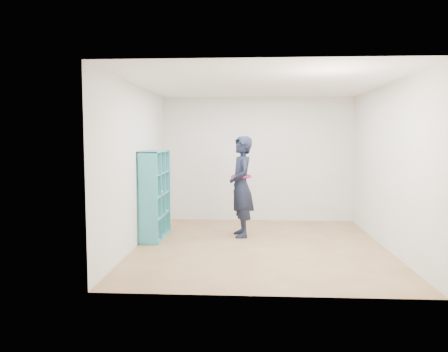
{
  "coord_description": "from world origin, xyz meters",
  "views": [
    {
      "loc": [
        -0.18,
        -6.97,
        1.75
      ],
      "look_at": [
        -0.6,
        0.3,
        1.11
      ],
      "focal_mm": 35.0,
      "sensor_mm": 36.0,
      "label": 1
    }
  ],
  "objects": [
    {
      "name": "person",
      "position": [
        -0.31,
        0.7,
        0.89
      ],
      "size": [
        0.55,
        0.72,
        1.78
      ],
      "rotation": [
        0.0,
        0.0,
        -1.37
      ],
      "color": "black",
      "rests_on": "floor"
    },
    {
      "name": "ceiling",
      "position": [
        0.0,
        0.0,
        2.6
      ],
      "size": [
        4.5,
        4.5,
        0.0
      ],
      "primitive_type": "plane",
      "color": "white",
      "rests_on": "wall_back"
    },
    {
      "name": "bookshelf",
      "position": [
        -1.85,
        0.52,
        0.74
      ],
      "size": [
        0.33,
        1.15,
        1.53
      ],
      "color": "teal",
      "rests_on": "floor"
    },
    {
      "name": "smartphone",
      "position": [
        -0.49,
        0.76,
        1.01
      ],
      "size": [
        0.03,
        0.1,
        0.14
      ],
      "rotation": [
        0.3,
        0.0,
        0.23
      ],
      "color": "silver",
      "rests_on": "person"
    },
    {
      "name": "wall_right",
      "position": [
        2.0,
        0.0,
        1.3
      ],
      "size": [
        0.02,
        4.5,
        2.6
      ],
      "primitive_type": "cube",
      "color": "beige",
      "rests_on": "floor"
    },
    {
      "name": "wall_left",
      "position": [
        -2.0,
        0.0,
        1.3
      ],
      "size": [
        0.02,
        4.5,
        2.6
      ],
      "primitive_type": "cube",
      "color": "beige",
      "rests_on": "floor"
    },
    {
      "name": "wall_front",
      "position": [
        0.0,
        -2.25,
        1.3
      ],
      "size": [
        4.0,
        0.02,
        2.6
      ],
      "primitive_type": "cube",
      "color": "beige",
      "rests_on": "floor"
    },
    {
      "name": "floor",
      "position": [
        0.0,
        0.0,
        0.0
      ],
      "size": [
        4.5,
        4.5,
        0.0
      ],
      "primitive_type": "plane",
      "color": "brown",
      "rests_on": "ground"
    },
    {
      "name": "wall_back",
      "position": [
        0.0,
        2.25,
        1.3
      ],
      "size": [
        4.0,
        0.02,
        2.6
      ],
      "primitive_type": "cube",
      "color": "beige",
      "rests_on": "floor"
    }
  ]
}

